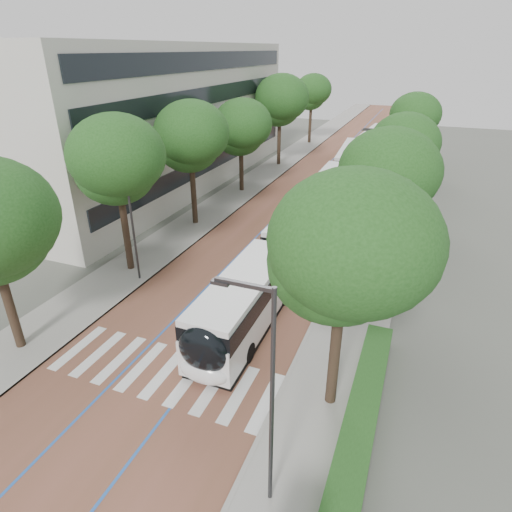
{
  "coord_description": "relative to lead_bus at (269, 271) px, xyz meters",
  "views": [
    {
      "loc": [
        9.75,
        -11.75,
        13.48
      ],
      "look_at": [
        1.43,
        9.41,
        2.4
      ],
      "focal_mm": 30.0,
      "sensor_mm": 36.0,
      "label": 1
    }
  ],
  "objects": [
    {
      "name": "road",
      "position": [
        -2.32,
        30.71,
        -1.62
      ],
      "size": [
        11.0,
        140.0,
        0.02
      ],
      "primitive_type": "cube",
      "color": "brown",
      "rests_on": "ground"
    },
    {
      "name": "sidewalk_left",
      "position": [
        -9.82,
        30.71,
        -1.57
      ],
      "size": [
        4.0,
        140.0,
        0.12
      ],
      "primitive_type": "cube",
      "color": "gray",
      "rests_on": "ground"
    },
    {
      "name": "lane_line_right",
      "position": [
        -0.72,
        30.71,
        -1.6
      ],
      "size": [
        0.12,
        126.0,
        0.01
      ],
      "primitive_type": "cube",
      "color": "#2358B3",
      "rests_on": "road"
    },
    {
      "name": "lead_bus",
      "position": [
        0.0,
        0.0,
        0.0
      ],
      "size": [
        2.64,
        18.41,
        3.2
      ],
      "rotation": [
        0.0,
        0.0,
        0.01
      ],
      "color": "black",
      "rests_on": "ground"
    },
    {
      "name": "trees_right",
      "position": [
        5.38,
        12.53,
        4.56
      ],
      "size": [
        6.01,
        47.95,
        9.49
      ],
      "color": "black",
      "rests_on": "ground"
    },
    {
      "name": "kerb_left",
      "position": [
        -7.92,
        30.71,
        -1.57
      ],
      "size": [
        0.2,
        140.0,
        0.14
      ],
      "primitive_type": "cube",
      "color": "gray",
      "rests_on": "ground"
    },
    {
      "name": "bus_queued_1",
      "position": [
        -0.41,
        28.87,
        -0.0
      ],
      "size": [
        3.34,
        12.54,
        3.2
      ],
      "rotation": [
        0.0,
        0.0,
        0.07
      ],
      "color": "silver",
      "rests_on": "ground"
    },
    {
      "name": "streetlight_near",
      "position": [
        4.3,
        -12.29,
        3.19
      ],
      "size": [
        1.82,
        0.2,
        8.0
      ],
      "color": "#323335",
      "rests_on": "sidewalk_right"
    },
    {
      "name": "kerb_right",
      "position": [
        3.28,
        30.71,
        -1.57
      ],
      "size": [
        0.2,
        140.0,
        0.14
      ],
      "primitive_type": "cube",
      "color": "gray",
      "rests_on": "ground"
    },
    {
      "name": "sidewalk_right",
      "position": [
        5.18,
        30.71,
        -1.57
      ],
      "size": [
        4.0,
        140.0,
        0.12
      ],
      "primitive_type": "cube",
      "color": "gray",
      "rests_on": "ground"
    },
    {
      "name": "office_building",
      "position": [
        -21.79,
        18.71,
        5.37
      ],
      "size": [
        18.11,
        40.0,
        14.0
      ],
      "color": "beige",
      "rests_on": "ground"
    },
    {
      "name": "hedge",
      "position": [
        6.78,
        -9.29,
        -1.11
      ],
      "size": [
        1.2,
        14.0,
        0.8
      ],
      "primitive_type": "cube",
      "color": "#1F4718",
      "rests_on": "sidewalk_right"
    },
    {
      "name": "lane_line_left",
      "position": [
        -3.92,
        30.71,
        -1.6
      ],
      "size": [
        0.12,
        126.0,
        0.01
      ],
      "primitive_type": "cube",
      "color": "#2358B3",
      "rests_on": "road"
    },
    {
      "name": "ground",
      "position": [
        -2.32,
        -9.29,
        -1.63
      ],
      "size": [
        160.0,
        160.0,
        0.0
      ],
      "primitive_type": "plane",
      "color": "#51544C",
      "rests_on": "ground"
    },
    {
      "name": "trees_left",
      "position": [
        -9.82,
        14.89,
        5.31
      ],
      "size": [
        6.47,
        60.75,
        10.31
      ],
      "color": "black",
      "rests_on": "ground"
    },
    {
      "name": "lamp_post_left",
      "position": [
        -8.42,
        -1.29,
        2.49
      ],
      "size": [
        0.14,
        0.14,
        8.0
      ],
      "primitive_type": "cylinder",
      "color": "#323335",
      "rests_on": "sidewalk_left"
    },
    {
      "name": "bus_queued_0",
      "position": [
        -0.17,
        15.56,
        -0.0
      ],
      "size": [
        2.66,
        12.42,
        3.2
      ],
      "rotation": [
        0.0,
        0.0,
        0.01
      ],
      "color": "silver",
      "rests_on": "ground"
    },
    {
      "name": "bus_queued_2",
      "position": [
        0.52,
        42.0,
        -0.0
      ],
      "size": [
        3.27,
        12.53,
        3.2
      ],
      "rotation": [
        0.0,
        0.0,
        -0.06
      ],
      "color": "silver",
      "rests_on": "ground"
    },
    {
      "name": "streetlight_far",
      "position": [
        4.3,
        12.71,
        3.19
      ],
      "size": [
        1.82,
        0.2,
        8.0
      ],
      "color": "#323335",
      "rests_on": "sidewalk_right"
    },
    {
      "name": "zebra_crossing",
      "position": [
        -2.12,
        -8.29,
        -1.6
      ],
      "size": [
        10.55,
        3.6,
        0.01
      ],
      "color": "silver",
      "rests_on": "ground"
    }
  ]
}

